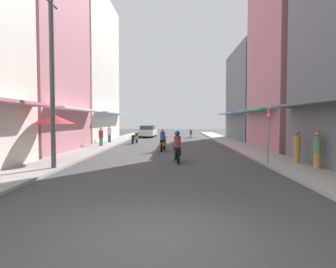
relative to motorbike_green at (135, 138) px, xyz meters
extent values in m
plane|color=#424244|center=(3.26, -3.44, -0.50)|extent=(95.10, 95.10, 0.00)
cube|color=#9E9991|center=(-2.22, -3.44, -0.44)|extent=(2.03, 51.23, 0.12)
cube|color=#ADA89E|center=(8.75, -3.44, -0.44)|extent=(2.03, 51.23, 0.12)
cube|color=#B7727F|center=(-6.24, -7.04, 7.95)|extent=(6.00, 8.77, 16.91)
cube|color=silver|center=(-2.74, -7.04, 2.30)|extent=(1.10, 7.89, 0.12)
cube|color=silver|center=(-6.24, 3.71, 6.82)|extent=(6.00, 11.73, 14.64)
cube|color=#8CA5CC|center=(-2.74, 3.71, 2.30)|extent=(1.10, 10.56, 0.12)
cube|color=#B7727F|center=(12.76, -4.77, 7.92)|extent=(6.00, 8.07, 16.85)
cube|color=#4CB28C|center=(9.26, -4.77, 2.30)|extent=(1.10, 7.26, 0.12)
cube|color=slate|center=(12.76, 4.66, 4.21)|extent=(6.00, 9.94, 9.42)
cube|color=#8CA5CC|center=(9.26, 4.66, 2.30)|extent=(1.10, 8.95, 0.12)
cylinder|color=black|center=(0.09, 0.57, -0.22)|extent=(0.16, 0.57, 0.56)
cylinder|color=black|center=(-0.10, -0.67, -0.22)|extent=(0.16, 0.57, 0.56)
cube|color=#197233|center=(-0.02, -0.10, 0.00)|extent=(0.43, 1.03, 0.24)
cube|color=black|center=(-0.05, -0.30, 0.20)|extent=(0.36, 0.60, 0.14)
cylinder|color=#197233|center=(0.07, 0.44, 0.20)|extent=(0.28, 0.28, 0.45)
cylinder|color=black|center=(0.07, 0.44, 0.45)|extent=(0.55, 0.11, 0.03)
cylinder|color=black|center=(5.54, 9.68, -0.22)|extent=(0.11, 0.56, 0.56)
cylinder|color=black|center=(5.48, 8.44, -0.22)|extent=(0.11, 0.56, 0.56)
cube|color=#B2B2B7|center=(5.51, 9.01, 0.00)|extent=(0.33, 1.01, 0.24)
cube|color=black|center=(5.50, 8.81, 0.20)|extent=(0.31, 0.57, 0.14)
cylinder|color=#B2B2B7|center=(5.54, 9.56, 0.20)|extent=(0.28, 0.28, 0.45)
cylinder|color=black|center=(5.54, 9.56, 0.45)|extent=(0.55, 0.06, 0.03)
cylinder|color=black|center=(2.85, -5.80, -0.22)|extent=(0.14, 0.57, 0.56)
cylinder|color=black|center=(2.71, -7.04, -0.22)|extent=(0.14, 0.57, 0.56)
cube|color=orange|center=(2.78, -6.47, 0.00)|extent=(0.39, 1.02, 0.24)
cube|color=black|center=(2.76, -6.67, 0.20)|extent=(0.34, 0.59, 0.14)
cylinder|color=orange|center=(2.84, -5.92, 0.20)|extent=(0.28, 0.28, 0.45)
cylinder|color=black|center=(2.84, -5.92, 0.45)|extent=(0.55, 0.09, 0.03)
cylinder|color=#334C8C|center=(2.76, -6.62, 0.55)|extent=(0.34, 0.34, 0.55)
sphere|color=silver|center=(2.76, -6.62, 0.95)|extent=(0.26, 0.26, 0.26)
cylinder|color=black|center=(3.62, -11.01, -0.22)|extent=(0.14, 0.57, 0.56)
cylinder|color=black|center=(3.75, -12.25, -0.22)|extent=(0.14, 0.57, 0.56)
cube|color=black|center=(3.69, -11.68, 0.00)|extent=(0.38, 1.02, 0.24)
cube|color=black|center=(3.71, -11.88, 0.20)|extent=(0.34, 0.59, 0.14)
cylinder|color=black|center=(3.64, -11.13, 0.20)|extent=(0.28, 0.28, 0.45)
cylinder|color=black|center=(3.64, -11.13, 0.45)|extent=(0.55, 0.09, 0.03)
cylinder|color=#99333F|center=(3.71, -11.83, 0.55)|extent=(0.34, 0.34, 0.55)
sphere|color=#1E38B7|center=(3.71, -11.83, 0.95)|extent=(0.26, 0.26, 0.26)
cube|color=silver|center=(0.26, 9.82, 0.10)|extent=(2.03, 4.21, 0.70)
cube|color=#333D47|center=(0.25, 9.67, 0.65)|extent=(1.74, 2.20, 0.60)
cylinder|color=black|center=(-0.40, 11.12, -0.18)|extent=(0.22, 0.65, 0.64)
cylinder|color=black|center=(1.09, 11.01, -0.18)|extent=(0.22, 0.65, 0.64)
cylinder|color=black|center=(-0.57, 8.62, -0.18)|extent=(0.22, 0.65, 0.64)
cylinder|color=black|center=(0.92, 8.52, -0.18)|extent=(0.22, 0.65, 0.64)
cylinder|color=#598C59|center=(-2.17, -3.60, -0.15)|extent=(0.28, 0.28, 0.71)
cylinder|color=#99333F|center=(-2.17, -3.60, 0.51)|extent=(0.34, 0.34, 0.60)
sphere|color=tan|center=(-2.17, -3.60, 0.95)|extent=(0.22, 0.22, 0.22)
cylinder|color=#334C8C|center=(-2.29, -0.17, -0.12)|extent=(0.28, 0.28, 0.76)
cylinder|color=beige|center=(-2.29, -0.17, 0.58)|extent=(0.34, 0.34, 0.64)
sphere|color=tan|center=(-2.29, -0.17, 1.04)|extent=(0.22, 0.22, 0.22)
cylinder|color=#BF8C3F|center=(9.27, -12.53, -0.13)|extent=(0.28, 0.28, 0.75)
cylinder|color=#BF8C3F|center=(9.27, -12.53, 0.56)|extent=(0.34, 0.34, 0.63)
sphere|color=#9E7256|center=(9.27, -12.53, 1.02)|extent=(0.22, 0.22, 0.22)
cylinder|color=#BF8C3F|center=(9.45, -14.08, -0.12)|extent=(0.28, 0.28, 0.76)
cylinder|color=#598C59|center=(9.45, -14.08, 0.58)|extent=(0.34, 0.34, 0.64)
sphere|color=tan|center=(9.45, -14.08, 1.04)|extent=(0.22, 0.22, 0.22)
cylinder|color=#99999E|center=(-2.29, -12.14, 0.59)|extent=(0.05, 0.05, 2.19)
cone|color=#BF3333|center=(-2.29, -12.14, 1.64)|extent=(1.97, 1.97, 0.45)
cylinder|color=#4C4C4F|center=(-1.46, -14.21, 3.22)|extent=(0.20, 0.20, 7.46)
cylinder|color=#3F382D|center=(-1.46, -14.21, 6.35)|extent=(0.08, 1.20, 0.08)
cylinder|color=gray|center=(7.88, -12.68, 0.80)|extent=(0.07, 0.07, 2.60)
cylinder|color=red|center=(7.88, -12.68, 1.85)|extent=(0.02, 0.60, 0.60)
cube|color=white|center=(7.88, -12.68, 1.85)|extent=(0.03, 0.40, 0.10)
camera|label=1|loc=(3.59, -26.21, 1.60)|focal=31.33mm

